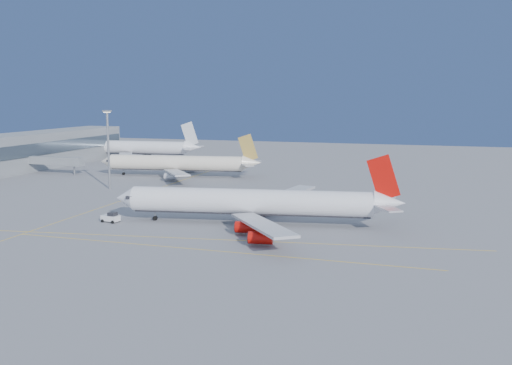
{
  "coord_description": "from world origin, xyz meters",
  "views": [
    {
      "loc": [
        46.35,
        -116.24,
        30.48
      ],
      "look_at": [
        0.8,
        30.32,
        7.0
      ],
      "focal_mm": 40.0,
      "sensor_mm": 36.0,
      "label": 1
    }
  ],
  "objects_px": {
    "light_mast": "(108,143)",
    "pushback_tug": "(111,217)",
    "airliner_etihad": "(180,163)",
    "airliner_third": "(134,147)",
    "airliner_virgin": "(256,202)"
  },
  "relations": [
    {
      "from": "pushback_tug",
      "to": "airliner_third",
      "type": "bearing_deg",
      "value": 124.85
    },
    {
      "from": "airliner_etihad",
      "to": "pushback_tug",
      "type": "distance_m",
      "value": 79.84
    },
    {
      "from": "airliner_third",
      "to": "airliner_etihad",
      "type": "bearing_deg",
      "value": -50.44
    },
    {
      "from": "airliner_virgin",
      "to": "pushback_tug",
      "type": "height_order",
      "value": "airliner_virgin"
    },
    {
      "from": "pushback_tug",
      "to": "light_mast",
      "type": "height_order",
      "value": "light_mast"
    },
    {
      "from": "airliner_virgin",
      "to": "light_mast",
      "type": "bearing_deg",
      "value": 141.65
    },
    {
      "from": "airliner_etihad",
      "to": "airliner_third",
      "type": "relative_size",
      "value": 0.92
    },
    {
      "from": "pushback_tug",
      "to": "light_mast",
      "type": "xyz_separation_m",
      "value": [
        -27.15,
        43.78,
        14.06
      ]
    },
    {
      "from": "light_mast",
      "to": "airliner_virgin",
      "type": "bearing_deg",
      "value": -29.66
    },
    {
      "from": "airliner_etihad",
      "to": "pushback_tug",
      "type": "relative_size",
      "value": 13.54
    },
    {
      "from": "airliner_virgin",
      "to": "airliner_etihad",
      "type": "xyz_separation_m",
      "value": [
        -51.95,
        68.99,
        -0.19
      ]
    },
    {
      "from": "pushback_tug",
      "to": "light_mast",
      "type": "distance_m",
      "value": 53.4
    },
    {
      "from": "airliner_etihad",
      "to": "airliner_third",
      "type": "xyz_separation_m",
      "value": [
        -46.57,
        48.86,
        0.54
      ]
    },
    {
      "from": "light_mast",
      "to": "pushback_tug",
      "type": "bearing_deg",
      "value": -58.2
    },
    {
      "from": "airliner_third",
      "to": "light_mast",
      "type": "relative_size",
      "value": 2.66
    }
  ]
}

